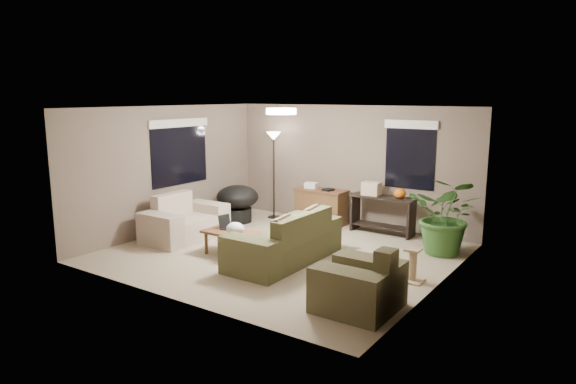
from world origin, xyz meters
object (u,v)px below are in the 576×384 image
Objects in this scene: desk at (321,206)px; floor_lamp at (274,146)px; loveseat at (184,223)px; houseplant at (447,224)px; cat_scratching_post at (412,267)px; papasan_chair at (238,201)px; armchair at (360,287)px; coffee_table at (232,235)px; main_sofa at (287,244)px; console_table at (382,212)px.

floor_lamp is at bearing -175.55° from desk.
houseplant is (4.43, 1.86, 0.23)m from loveseat.
houseplant is 2.72× the size of cat_scratching_post.
cat_scratching_post is (4.45, 0.26, -0.08)m from loveseat.
cat_scratching_post is at bearing 3.32° from loveseat.
papasan_chair is (-1.58, -0.86, 0.09)m from desk.
houseplant is (0.18, 2.93, 0.23)m from armchair.
floor_lamp reaches higher than houseplant.
coffee_table is 3.06m from cat_scratching_post.
armchair is 1.35m from cat_scratching_post.
houseplant is at bearing 3.54° from papasan_chair.
papasan_chair is at bearing 89.96° from loveseat.
coffee_table is 0.91× the size of desk.
cat_scratching_post is at bearing 81.52° from armchair.
main_sofa is 1.38× the size of loveseat.
loveseat is 1.71× the size of papasan_chair.
coffee_table is (-2.81, 0.80, 0.06)m from armchair.
console_table is at bearing 123.73° from cat_scratching_post.
cat_scratching_post is at bearing -16.65° from papasan_chair.
loveseat is 1.60× the size of armchair.
houseplant is (2.04, 1.89, 0.24)m from main_sofa.
desk is at bearing 57.11° from loveseat.
desk is at bearing -178.73° from console_table.
console_table is 1.39× the size of papasan_chair.
armchair is at bearing -14.15° from loveseat.
papasan_chair is at bearing 127.68° from coffee_table.
floor_lamp is at bearing -177.28° from console_table.
coffee_table is at bearing -52.32° from papasan_chair.
loveseat reaches higher than desk.
main_sofa is 2.79m from houseplant.
loveseat is 4.46m from cat_scratching_post.
main_sofa is 1.15× the size of floor_lamp.
armchair reaches higher than console_table.
desk is 1.69m from floor_lamp.
main_sofa is 3.36m from floor_lamp.
main_sofa is 0.99m from coffee_table.
main_sofa is 2.60m from desk.
main_sofa and loveseat have the same top height.
loveseat is 2.91m from desk.
desk is 0.85× the size of console_table.
armchair is at bearing -29.39° from main_sofa.
armchair is 1.00× the size of coffee_table.
cat_scratching_post is at bearing -56.27° from console_table.
houseplant reaches higher than coffee_table.
main_sofa is 2.35× the size of papasan_chair.
coffee_table is 0.77× the size of console_table.
desk reaches higher than coffee_table.
main_sofa is at bearing -34.00° from papasan_chair.
armchair is at bearing -52.77° from desk.
coffee_table is at bearing -169.91° from cat_scratching_post.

